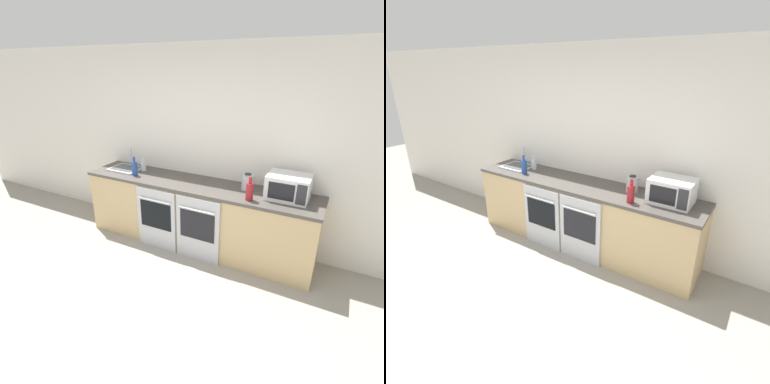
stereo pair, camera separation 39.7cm
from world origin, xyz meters
TOP-DOWN VIEW (x-y plane):
  - ground_plane at (0.00, 0.00)m, footprint 16.00×16.00m
  - wall_back at (0.00, 2.41)m, footprint 10.00×0.06m
  - counter_back at (0.00, 2.06)m, footprint 3.17×0.66m
  - oven_left at (-0.41, 1.73)m, footprint 0.59×0.06m
  - oven_right at (0.20, 1.73)m, footprint 0.59×0.06m
  - microwave at (1.15, 2.12)m, footprint 0.47×0.37m
  - bottle_blue at (-0.89, 1.94)m, footprint 0.08×0.08m
  - bottle_clear at (-0.90, 2.16)m, footprint 0.07×0.07m
  - bottle_red at (0.78, 1.87)m, footprint 0.09×0.09m
  - kettle at (0.66, 2.17)m, footprint 0.15×0.15m
  - sink at (-1.18, 2.11)m, footprint 0.46×0.38m

SIDE VIEW (x-z plane):
  - ground_plane at x=0.00m, z-range 0.00..0.00m
  - oven_left at x=-0.41m, z-range 0.01..0.86m
  - oven_right at x=0.20m, z-range 0.01..0.86m
  - counter_back at x=0.00m, z-range 0.00..0.91m
  - sink at x=-1.18m, z-range 0.79..1.06m
  - bottle_clear at x=-0.90m, z-range 0.89..1.08m
  - kettle at x=0.66m, z-range 0.91..1.11m
  - bottle_blue at x=-0.89m, z-range 0.88..1.15m
  - bottle_red at x=0.78m, z-range 0.88..1.16m
  - microwave at x=1.15m, z-range 0.91..1.19m
  - wall_back at x=0.00m, z-range 0.00..2.60m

